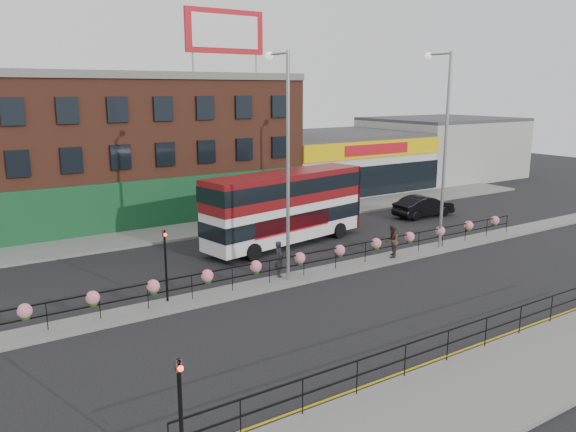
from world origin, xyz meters
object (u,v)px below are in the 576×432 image
double_decker_bus (286,201)px  lamp_column_east (442,134)px  lamp_column_west (285,148)px  car (424,206)px  pedestrian_a (279,259)px  pedestrian_b (392,241)px

double_decker_bus → lamp_column_east: lamp_column_east is taller
lamp_column_west → car: bearing=21.6°
double_decker_bus → pedestrian_a: double_decker_bus is taller
double_decker_bus → lamp_column_east: bearing=-38.6°
lamp_column_east → car: bearing=48.5°
double_decker_bus → pedestrian_b: 6.86m
double_decker_bus → car: 12.87m
pedestrian_b → lamp_column_west: (-6.87, 0.23, 5.49)m
pedestrian_a → lamp_column_east: (10.75, -0.36, 5.71)m
car → lamp_column_east: 10.48m
car → pedestrian_a: 17.56m
car → pedestrian_b: size_ratio=2.65×
lamp_column_east → pedestrian_a: bearing=178.1°
car → lamp_column_east: bearing=139.9°
car → pedestrian_a: bearing=111.7°
lamp_column_west → double_decker_bus: bearing=56.8°
double_decker_bus → car: size_ratio=2.31×
pedestrian_a → lamp_column_east: bearing=-77.3°
double_decker_bus → lamp_column_west: 7.74m
pedestrian_a → pedestrian_b: pedestrian_b is taller
double_decker_bus → car: (12.70, 0.87, -1.92)m
lamp_column_west → lamp_column_east: lamp_column_east is taller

